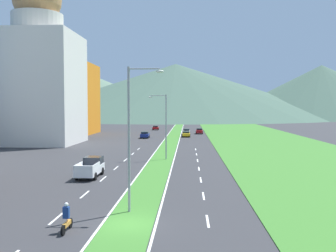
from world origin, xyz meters
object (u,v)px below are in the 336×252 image
at_px(car_1, 186,134).
at_px(car_5, 199,131).
at_px(car_6, 156,128).
at_px(motorcycle_rider, 67,220).
at_px(street_lamp_near, 132,131).
at_px(street_lamp_mid, 164,123).
at_px(pickup_truck_0, 91,168).
at_px(car_3, 145,135).
at_px(car_4, 187,132).

height_order(car_1, car_5, car_5).
bearing_deg(car_6, motorcycle_rider, -178.10).
relative_size(street_lamp_near, car_6, 2.58).
bearing_deg(car_5, car_1, -18.35).
distance_m(street_lamp_mid, motorcycle_rider, 32.05).
xyz_separation_m(car_5, pickup_truck_0, (-13.56, -65.25, 0.21)).
bearing_deg(street_lamp_mid, motorcycle_rider, -97.04).
bearing_deg(car_3, car_4, -39.74).
bearing_deg(car_5, street_lamp_near, -5.07).
height_order(street_lamp_mid, car_5, street_lamp_mid).
bearing_deg(pickup_truck_0, car_3, -0.10).
distance_m(street_lamp_mid, car_6, 69.22).
relative_size(street_lamp_mid, car_4, 1.94).
bearing_deg(street_lamp_near, pickup_truck_0, 115.94).
distance_m(car_1, car_4, 7.58).
height_order(car_3, car_4, car_4).
relative_size(car_3, car_5, 0.99).
relative_size(street_lamp_near, street_lamp_mid, 1.12).
xyz_separation_m(car_1, pickup_truck_0, (-9.99, -54.50, 0.27)).
bearing_deg(car_1, car_4, 179.77).
bearing_deg(car_6, car_3, -179.64).
bearing_deg(car_6, street_lamp_near, -176.01).
bearing_deg(car_5, motorcycle_rider, -7.09).
height_order(car_5, car_6, car_5).
bearing_deg(car_5, pickup_truck_0, -11.74).
bearing_deg(car_3, car_1, -66.21).
bearing_deg(motorcycle_rider, car_6, 1.90).
bearing_deg(car_1, street_lamp_mid, -4.04).
bearing_deg(street_lamp_near, car_5, 84.93).
bearing_deg(car_4, car_6, -153.35).
height_order(street_lamp_mid, car_1, street_lamp_mid).
distance_m(street_lamp_near, motorcycle_rider, 7.53).
height_order(street_lamp_near, car_3, street_lamp_near).
bearing_deg(motorcycle_rider, car_5, -7.09).
height_order(car_1, car_4, car_4).
distance_m(car_1, motorcycle_rider, 72.72).
relative_size(car_6, motorcycle_rider, 2.01).
xyz_separation_m(street_lamp_near, motorcycle_rider, (-3.36, -4.39, -5.12)).
distance_m(street_lamp_mid, car_3, 37.49).
bearing_deg(car_1, car_6, -160.01).
distance_m(car_3, car_5, 20.25).
distance_m(car_6, pickup_truck_0, 82.28).
distance_m(car_3, motorcycle_rider, 68.11).
distance_m(car_1, car_5, 11.33).
relative_size(car_1, car_5, 1.07).
height_order(street_lamp_near, car_6, street_lamp_near).
bearing_deg(street_lamp_mid, car_3, 100.86).
relative_size(car_1, car_3, 1.08).
distance_m(pickup_truck_0, motorcycle_rider, 18.19).
bearing_deg(car_5, car_6, -141.23).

